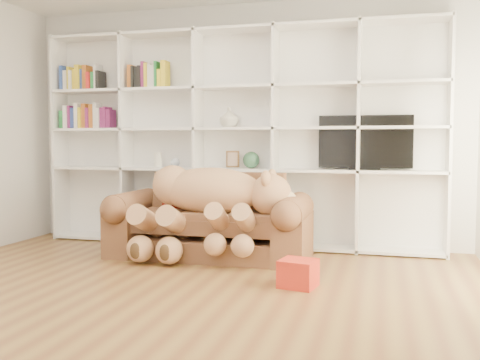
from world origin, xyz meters
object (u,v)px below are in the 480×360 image
(sofa, at_px, (211,225))
(tv, at_px, (365,143))
(gift_box, at_px, (298,273))
(teddy_bear, at_px, (209,200))

(sofa, relative_size, tv, 2.07)
(sofa, distance_m, tv, 1.82)
(gift_box, bearing_deg, tv, 73.95)
(teddy_bear, xyz_separation_m, gift_box, (1.00, -0.77, -0.48))
(sofa, bearing_deg, teddy_bear, -77.62)
(gift_box, bearing_deg, teddy_bear, 142.38)
(sofa, bearing_deg, tv, 23.14)
(gift_box, distance_m, tv, 1.94)
(gift_box, height_order, tv, tv)
(teddy_bear, xyz_separation_m, tv, (1.45, 0.80, 0.55))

